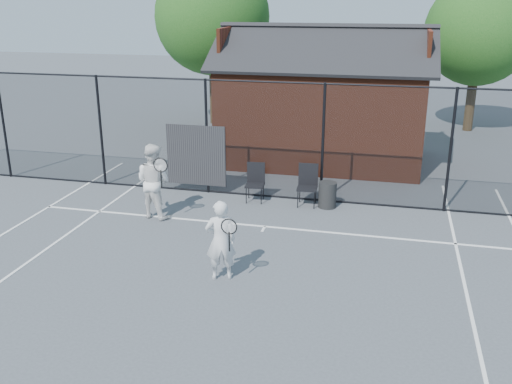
% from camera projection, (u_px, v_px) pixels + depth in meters
% --- Properties ---
extents(ground, '(80.00, 80.00, 0.00)m').
position_uv_depth(ground, '(228.00, 289.00, 10.13)').
color(ground, '#484E53').
rests_on(ground, ground).
extents(court_lines, '(11.02, 18.00, 0.01)m').
position_uv_depth(court_lines, '(204.00, 329.00, 8.91)').
color(court_lines, white).
rests_on(court_lines, ground).
extents(fence, '(22.04, 3.00, 3.00)m').
position_uv_depth(fence, '(271.00, 143.00, 14.32)').
color(fence, black).
rests_on(fence, ground).
extents(clubhouse, '(6.50, 4.36, 4.19)m').
position_uv_depth(clubhouse, '(323.00, 109.00, 17.78)').
color(clubhouse, maroon).
rests_on(clubhouse, ground).
extents(tree_left, '(4.48, 4.48, 6.44)m').
position_uv_depth(tree_left, '(212.00, 17.00, 22.19)').
color(tree_left, '#2D2212').
rests_on(tree_left, ground).
extents(tree_right, '(3.97, 3.97, 5.70)m').
position_uv_depth(tree_right, '(479.00, 32.00, 21.04)').
color(tree_right, '#2D2212').
rests_on(tree_right, ground).
extents(player_front, '(0.72, 0.58, 1.52)m').
position_uv_depth(player_front, '(221.00, 240.00, 10.28)').
color(player_front, silver).
rests_on(player_front, ground).
extents(player_back, '(1.03, 0.87, 1.76)m').
position_uv_depth(player_back, '(153.00, 181.00, 13.22)').
color(player_back, white).
rests_on(player_back, ground).
extents(chair_left, '(0.49, 0.51, 0.95)m').
position_uv_depth(chair_left, '(255.00, 183.00, 14.34)').
color(chair_left, black).
rests_on(chair_left, ground).
extents(chair_right, '(0.51, 0.53, 1.01)m').
position_uv_depth(chair_right, '(307.00, 186.00, 14.04)').
color(chair_right, black).
rests_on(chair_right, ground).
extents(waste_bin, '(0.50, 0.50, 0.64)m').
position_uv_depth(waste_bin, '(327.00, 195.00, 13.99)').
color(waste_bin, '#252525').
rests_on(waste_bin, ground).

